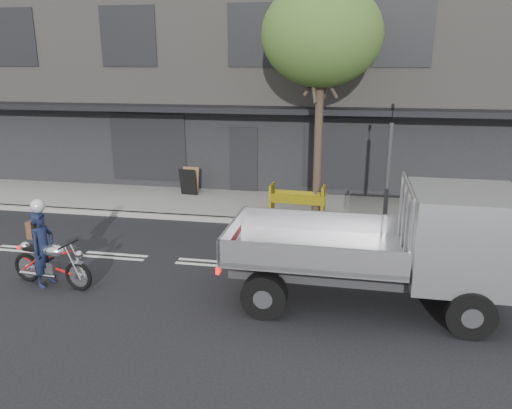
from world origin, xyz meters
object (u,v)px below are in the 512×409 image
object	(u,v)px
street_tree	(322,35)
rider	(43,249)
traffic_light_pole	(388,172)
motorcycle	(51,262)
flatbed_ute	(434,239)
construction_barrier	(297,201)
sandwich_board	(188,182)

from	to	relation	value
street_tree	rider	xyz separation A→B (m)	(-5.29, -5.96, -4.47)
street_tree	traffic_light_pole	xyz separation A→B (m)	(2.00, -0.85, -3.63)
traffic_light_pole	motorcycle	bearing A→B (deg)	-144.43
rider	flatbed_ute	bearing A→B (deg)	-78.09
rider	street_tree	bearing A→B (deg)	-32.64
rider	flatbed_ute	world-z (taller)	flatbed_ute
rider	flatbed_ute	xyz separation A→B (m)	(7.84, 0.40, 0.60)
street_tree	flatbed_ute	distance (m)	7.23
street_tree	rider	distance (m)	9.14
motorcycle	rider	xyz separation A→B (m)	(-0.15, 0.00, 0.29)
rider	construction_barrier	xyz separation A→B (m)	(4.75, 5.40, -0.20)
street_tree	sandwich_board	world-z (taller)	street_tree
rider	construction_barrier	distance (m)	7.20
street_tree	motorcycle	xyz separation A→B (m)	(-5.14, -5.96, -4.75)
motorcycle	rider	world-z (taller)	rider
flatbed_ute	sandwich_board	distance (m)	9.69
street_tree	construction_barrier	distance (m)	4.73
traffic_light_pole	street_tree	bearing A→B (deg)	156.97
sandwich_board	construction_barrier	bearing A→B (deg)	-17.51
motorcycle	flatbed_ute	world-z (taller)	flatbed_ute
street_tree	traffic_light_pole	size ratio (longest dim) A/B	1.93
motorcycle	sandwich_board	size ratio (longest dim) A/B	2.13
flatbed_ute	rider	bearing A→B (deg)	-176.55
traffic_light_pole	rider	world-z (taller)	traffic_light_pole
motorcycle	construction_barrier	size ratio (longest dim) A/B	1.19
street_tree	flatbed_ute	world-z (taller)	street_tree
construction_barrier	rider	bearing A→B (deg)	-131.34
rider	flatbed_ute	distance (m)	7.87
traffic_light_pole	sandwich_board	world-z (taller)	traffic_light_pole
motorcycle	flatbed_ute	size ratio (longest dim) A/B	0.37
motorcycle	rider	distance (m)	0.32
street_tree	motorcycle	world-z (taller)	street_tree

